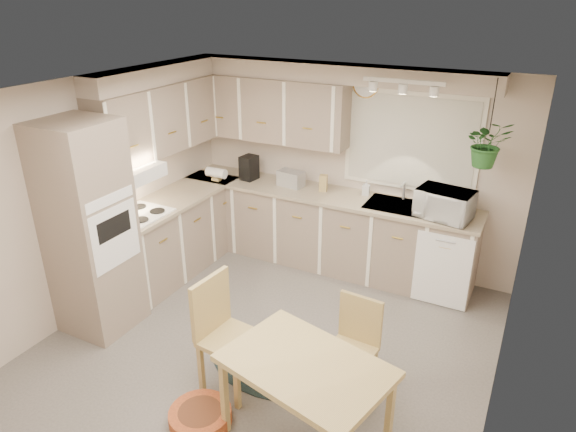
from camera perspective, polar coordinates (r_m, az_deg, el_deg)
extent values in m
plane|color=slate|center=(5.06, -2.58, -14.49)|extent=(4.20, 4.20, 0.00)
plane|color=white|center=(4.04, -3.21, 13.34)|extent=(4.20, 4.20, 0.00)
cube|color=beige|center=(6.19, 6.88, 5.45)|extent=(4.00, 0.04, 2.40)
cube|color=beige|center=(3.08, -23.59, -17.40)|extent=(4.00, 0.04, 2.40)
cube|color=beige|center=(5.61, -20.89, 2.06)|extent=(0.04, 4.20, 2.40)
cube|color=beige|center=(3.93, 23.60, -7.82)|extent=(0.04, 4.20, 2.40)
cube|color=gray|center=(6.28, -12.28, -2.06)|extent=(0.60, 1.85, 0.90)
cube|color=gray|center=(6.27, 3.86, -1.54)|extent=(3.60, 0.60, 0.90)
cube|color=tan|center=(6.09, -12.59, 1.91)|extent=(0.64, 1.89, 0.04)
cube|color=tan|center=(6.08, 3.95, 2.43)|extent=(3.64, 0.64, 0.04)
cube|color=gray|center=(5.21, -21.17, -1.43)|extent=(0.65, 0.65, 2.10)
cube|color=white|center=(4.99, -18.67, -2.17)|extent=(0.02, 0.56, 0.58)
cube|color=gray|center=(6.00, -13.62, 10.58)|extent=(0.35, 2.00, 0.75)
cube|color=gray|center=(6.27, -2.17, 11.78)|extent=(2.00, 0.35, 0.75)
cube|color=beige|center=(5.93, -14.27, 15.06)|extent=(0.30, 2.00, 0.20)
cube|color=beige|center=(5.87, 4.98, 15.59)|extent=(3.60, 0.30, 0.20)
cube|color=white|center=(5.68, -16.14, 0.17)|extent=(0.52, 0.58, 0.02)
cube|color=white|center=(5.53, -16.83, 4.53)|extent=(0.40, 0.60, 0.14)
cube|color=silver|center=(5.85, 13.44, 8.00)|extent=(1.40, 0.02, 1.00)
cube|color=white|center=(5.86, 13.46, 8.02)|extent=(1.50, 0.02, 1.10)
cube|color=#B5B8BE|center=(5.83, 12.12, 0.76)|extent=(0.70, 0.48, 0.10)
cube|color=white|center=(5.66, 16.69, -5.88)|extent=(0.58, 0.02, 0.83)
cube|color=white|center=(5.21, 12.71, 14.41)|extent=(0.80, 0.04, 0.04)
cylinder|color=gold|center=(5.88, 8.65, 14.24)|extent=(0.30, 0.03, 0.30)
cube|color=tan|center=(4.00, 1.92, -20.04)|extent=(1.30, 1.02, 0.73)
cube|color=tan|center=(4.38, -6.24, -13.21)|extent=(0.52, 0.52, 1.00)
cube|color=tan|center=(4.38, 6.92, -14.63)|extent=(0.42, 0.42, 0.84)
ellipsoid|color=black|center=(4.90, -1.88, -15.88)|extent=(1.30, 1.04, 0.01)
cylinder|color=#BD5625|center=(4.39, -9.71, -21.12)|extent=(0.53, 0.53, 0.11)
imported|color=white|center=(5.56, 17.03, 1.62)|extent=(0.60, 0.39, 0.38)
imported|color=white|center=(6.04, 8.66, 2.70)|extent=(0.10, 0.19, 0.08)
imported|color=#255C24|center=(5.34, 21.20, 6.98)|extent=(0.57, 0.59, 0.36)
cube|color=black|center=(6.47, -4.35, 5.38)|extent=(0.19, 0.23, 0.30)
cube|color=#B5B8BE|center=(6.24, 0.31, 4.19)|extent=(0.34, 0.22, 0.19)
cube|color=tan|center=(6.10, 3.95, 3.68)|extent=(0.11, 0.11, 0.20)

